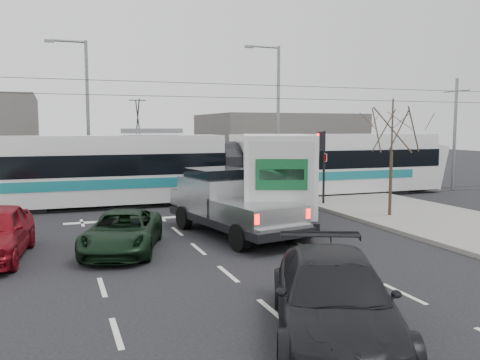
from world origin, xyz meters
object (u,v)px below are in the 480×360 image
object	(u,v)px
bare_tree	(392,131)
box_truck	(275,181)
street_lamp_far	(84,107)
navy_pickup	(252,190)
green_car	(123,232)
dark_car	(334,299)
traffic_signal	(322,152)
silver_pickup	(228,202)
street_lamp_near	(276,108)
tram	(226,166)

from	to	relation	value
bare_tree	box_truck	world-z (taller)	bare_tree
street_lamp_far	navy_pickup	distance (m)	12.67
green_car	dark_car	distance (m)	8.68
traffic_signal	box_truck	xyz separation A→B (m)	(-4.22, -3.78, -0.93)
bare_tree	traffic_signal	world-z (taller)	bare_tree
silver_pickup	box_truck	size ratio (longest dim) A/B	0.89
navy_pickup	street_lamp_far	bearing A→B (deg)	117.81
traffic_signal	street_lamp_near	size ratio (longest dim) A/B	0.40
box_truck	navy_pickup	bearing A→B (deg)	104.55
tram	silver_pickup	distance (m)	8.54
box_truck	green_car	xyz separation A→B (m)	(-6.29, -2.19, -1.16)
green_car	dark_car	size ratio (longest dim) A/B	0.86
silver_pickup	box_truck	xyz separation A→B (m)	(2.26, 0.82, 0.62)
box_truck	green_car	bearing A→B (deg)	-140.50
bare_tree	dark_car	world-z (taller)	bare_tree
silver_pickup	green_car	size ratio (longest dim) A/B	1.49
tram	box_truck	bearing A→B (deg)	-92.81
tram	navy_pickup	size ratio (longest dim) A/B	4.99
street_lamp_near	navy_pickup	bearing A→B (deg)	-120.89
traffic_signal	street_lamp_near	world-z (taller)	street_lamp_near
street_lamp_near	dark_car	world-z (taller)	street_lamp_near
box_truck	tram	bearing A→B (deg)	107.15
traffic_signal	street_lamp_far	xyz separation A→B (m)	(-10.66, 9.50, 2.37)
traffic_signal	green_car	size ratio (longest dim) A/B	0.78
tram	green_car	distance (m)	11.65
dark_car	traffic_signal	bearing A→B (deg)	84.74
bare_tree	tram	size ratio (longest dim) A/B	0.19
street_lamp_near	green_car	world-z (taller)	street_lamp_near
street_lamp_far	silver_pickup	world-z (taller)	street_lamp_far
tram	bare_tree	bearing A→B (deg)	-56.18
street_lamp_near	box_truck	distance (m)	12.80
tram	green_car	bearing A→B (deg)	-124.92
dark_car	navy_pickup	bearing A→B (deg)	97.76
bare_tree	silver_pickup	xyz separation A→B (m)	(-7.61, -0.60, -2.61)
street_lamp_near	tram	bearing A→B (deg)	-139.30
street_lamp_near	green_car	size ratio (longest dim) A/B	1.95
tram	green_car	size ratio (longest dim) A/B	5.59
box_truck	bare_tree	bearing A→B (deg)	17.95
traffic_signal	bare_tree	bearing A→B (deg)	-74.24
street_lamp_far	dark_car	xyz separation A→B (m)	(2.96, -23.69, -4.33)
tram	traffic_signal	bearing A→B (deg)	-42.03
bare_tree	box_truck	distance (m)	5.71
street_lamp_far	street_lamp_near	bearing A→B (deg)	-9.87
traffic_signal	dark_car	distance (m)	16.26
street_lamp_near	silver_pickup	size ratio (longest dim) A/B	1.31
bare_tree	street_lamp_near	bearing A→B (deg)	91.42
bare_tree	box_truck	bearing A→B (deg)	177.66
navy_pickup	green_car	distance (m)	8.66
bare_tree	tram	xyz separation A→B (m)	(-4.95, 7.49, -1.92)
navy_pickup	dark_car	xyz separation A→B (m)	(-3.81, -13.78, -0.26)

